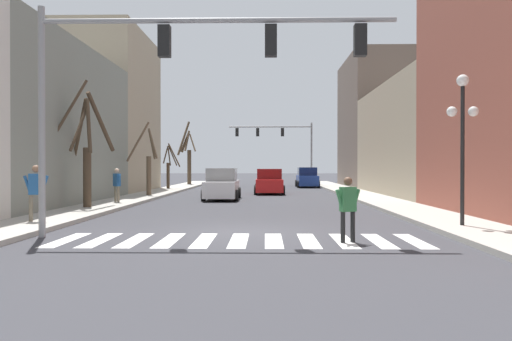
# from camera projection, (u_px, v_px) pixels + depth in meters

# --- Properties ---
(ground_plane) EXTENTS (240.00, 240.00, 0.00)m
(ground_plane) POSITION_uv_depth(u_px,v_px,m) (242.00, 232.00, 14.44)
(ground_plane) COLOR #38383D
(sidewalk_left) EXTENTS (2.40, 90.00, 0.15)m
(sidewalk_left) POSITION_uv_depth(u_px,v_px,m) (10.00, 229.00, 14.57)
(sidewalk_left) COLOR #ADA89E
(sidewalk_left) RESTS_ON ground_plane
(sidewalk_right) EXTENTS (2.40, 90.00, 0.15)m
(sidewalk_right) POSITION_uv_depth(u_px,v_px,m) (478.00, 230.00, 14.31)
(sidewalk_right) COLOR #ADA89E
(sidewalk_right) RESTS_ON ground_plane
(building_row_left) EXTENTS (6.00, 32.68, 12.27)m
(building_row_left) POSITION_uv_depth(u_px,v_px,m) (31.00, 100.00, 24.81)
(building_row_left) COLOR beige
(building_row_left) RESTS_ON ground_plane
(building_row_right) EXTENTS (6.00, 42.42, 11.61)m
(building_row_right) POSITION_uv_depth(u_px,v_px,m) (441.00, 112.00, 29.25)
(building_row_right) COLOR #934C3D
(building_row_right) RESTS_ON ground_plane
(crosswalk_stripes) EXTENTS (9.45, 2.60, 0.01)m
(crosswalk_stripes) POSITION_uv_depth(u_px,v_px,m) (239.00, 240.00, 12.86)
(crosswalk_stripes) COLOR white
(crosswalk_stripes) RESTS_ON ground_plane
(traffic_signal_near) EXTENTS (9.60, 0.28, 6.22)m
(traffic_signal_near) POSITION_uv_depth(u_px,v_px,m) (177.00, 62.00, 13.34)
(traffic_signal_near) COLOR gray
(traffic_signal_near) RESTS_ON ground_plane
(traffic_signal_far) EXTENTS (8.50, 0.28, 6.33)m
(traffic_signal_far) POSITION_uv_depth(u_px,v_px,m) (280.00, 138.00, 50.62)
(traffic_signal_far) COLOR gray
(traffic_signal_far) RESTS_ON ground_plane
(street_lamp_right_corner) EXTENTS (0.95, 0.36, 4.52)m
(street_lamp_right_corner) POSITION_uv_depth(u_px,v_px,m) (463.00, 119.00, 14.92)
(street_lamp_right_corner) COLOR black
(street_lamp_right_corner) RESTS_ON sidewalk_right
(car_parked_left_far) EXTENTS (2.07, 4.72, 1.73)m
(car_parked_left_far) POSITION_uv_depth(u_px,v_px,m) (269.00, 182.00, 34.76)
(car_parked_left_far) COLOR red
(car_parked_left_far) RESTS_ON ground_plane
(car_parked_right_near) EXTENTS (2.00, 4.66, 1.80)m
(car_parked_right_near) POSITION_uv_depth(u_px,v_px,m) (222.00, 185.00, 28.64)
(car_parked_right_near) COLOR white
(car_parked_right_near) RESTS_ON ground_plane
(car_parked_left_mid) EXTENTS (2.00, 4.42, 1.81)m
(car_parked_left_mid) POSITION_uv_depth(u_px,v_px,m) (307.00, 178.00, 45.36)
(car_parked_left_mid) COLOR navy
(car_parked_left_mid) RESTS_ON ground_plane
(pedestrian_crossing_street) EXTENTS (0.57, 0.56, 1.66)m
(pedestrian_crossing_street) POSITION_uv_depth(u_px,v_px,m) (117.00, 182.00, 24.43)
(pedestrian_crossing_street) COLOR #7A705B
(pedestrian_crossing_street) RESTS_ON sidewalk_left
(pedestrian_near_right_corner) EXTENTS (0.69, 0.34, 1.65)m
(pedestrian_near_right_corner) POSITION_uv_depth(u_px,v_px,m) (348.00, 204.00, 12.51)
(pedestrian_near_right_corner) COLOR black
(pedestrian_near_right_corner) RESTS_ON ground_plane
(pedestrian_on_right_sidewalk) EXTENTS (0.78, 0.33, 1.81)m
(pedestrian_on_right_sidewalk) POSITION_uv_depth(u_px,v_px,m) (36.00, 188.00, 16.01)
(pedestrian_on_right_sidewalk) COLOR #7A705B
(pedestrian_on_right_sidewalk) RESTS_ON sidewalk_left
(street_tree_right_mid) EXTENTS (1.83, 2.41, 6.20)m
(street_tree_right_mid) POSITION_uv_depth(u_px,v_px,m) (188.00, 155.00, 48.98)
(street_tree_right_mid) COLOR #473828
(street_tree_right_mid) RESTS_ON sidewalk_left
(street_tree_left_near) EXTENTS (1.70, 2.08, 3.62)m
(street_tree_left_near) POSITION_uv_depth(u_px,v_px,m) (169.00, 168.00, 39.69)
(street_tree_left_near) COLOR #473828
(street_tree_left_near) RESTS_ON sidewalk_left
(street_tree_right_near) EXTENTS (2.03, 3.11, 5.52)m
(street_tree_right_near) POSITION_uv_depth(u_px,v_px,m) (87.00, 149.00, 21.66)
(street_tree_right_near) COLOR #473828
(street_tree_right_near) RESTS_ON sidewalk_left
(street_tree_right_far) EXTENTS (1.95, 0.78, 4.51)m
(street_tree_right_far) POSITION_uv_depth(u_px,v_px,m) (148.00, 165.00, 30.42)
(street_tree_right_far) COLOR brown
(street_tree_right_far) RESTS_ON sidewalk_left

